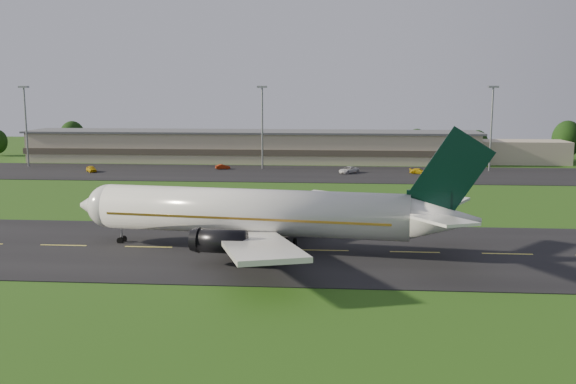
# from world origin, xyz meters

# --- Properties ---
(ground) EXTENTS (360.00, 360.00, 0.00)m
(ground) POSITION_xyz_m (0.00, 0.00, 0.00)
(ground) COLOR #224310
(ground) RESTS_ON ground
(taxiway) EXTENTS (220.00, 30.00, 0.10)m
(taxiway) POSITION_xyz_m (0.00, 0.00, 0.05)
(taxiway) COLOR black
(taxiway) RESTS_ON ground
(apron) EXTENTS (260.00, 30.00, 0.10)m
(apron) POSITION_xyz_m (0.00, 72.00, 0.05)
(apron) COLOR black
(apron) RESTS_ON ground
(airliner) EXTENTS (51.18, 41.85, 15.57)m
(airliner) POSITION_xyz_m (14.05, -0.11, 4.66)
(airliner) COLOR white
(airliner) RESTS_ON ground
(terminal) EXTENTS (145.00, 16.00, 8.40)m
(terminal) POSITION_xyz_m (6.40, 96.18, 3.99)
(terminal) COLOR #C1B193
(terminal) RESTS_ON ground
(light_mast_west) EXTENTS (2.40, 1.20, 20.35)m
(light_mast_west) POSITION_xyz_m (-55.00, 80.00, 12.74)
(light_mast_west) COLOR gray
(light_mast_west) RESTS_ON ground
(light_mast_centre) EXTENTS (2.40, 1.20, 20.35)m
(light_mast_centre) POSITION_xyz_m (5.00, 80.00, 12.74)
(light_mast_centre) COLOR gray
(light_mast_centre) RESTS_ON ground
(light_mast_east) EXTENTS (2.40, 1.20, 20.35)m
(light_mast_east) POSITION_xyz_m (60.00, 80.00, 12.74)
(light_mast_east) COLOR gray
(light_mast_east) RESTS_ON ground
(tree_line) EXTENTS (198.01, 8.95, 11.02)m
(tree_line) POSITION_xyz_m (31.67, 106.22, 4.99)
(tree_line) COLOR black
(tree_line) RESTS_ON ground
(service_vehicle_a) EXTENTS (3.86, 4.40, 1.44)m
(service_vehicle_a) POSITION_xyz_m (-34.87, 70.56, 0.82)
(service_vehicle_a) COLOR gold
(service_vehicle_a) RESTS_ON apron
(service_vehicle_b) EXTENTS (3.78, 2.47, 1.18)m
(service_vehicle_b) POSITION_xyz_m (-4.65, 78.22, 0.69)
(service_vehicle_b) COLOR maroon
(service_vehicle_b) RESTS_ON apron
(service_vehicle_c) EXTENTS (5.39, 5.68, 1.49)m
(service_vehicle_c) POSITION_xyz_m (26.10, 73.11, 0.85)
(service_vehicle_c) COLOR silver
(service_vehicle_c) RESTS_ON apron
(service_vehicle_d) EXTENTS (4.64, 3.09, 1.25)m
(service_vehicle_d) POSITION_xyz_m (42.39, 73.06, 0.72)
(service_vehicle_d) COLOR gold
(service_vehicle_d) RESTS_ON apron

